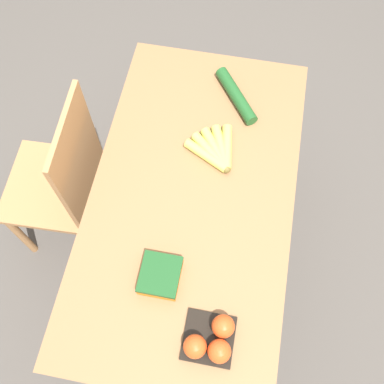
{
  "coord_description": "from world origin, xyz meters",
  "views": [
    {
      "loc": [
        -0.69,
        -0.13,
        2.28
      ],
      "look_at": [
        0.0,
        0.0,
        0.81
      ],
      "focal_mm": 42.0,
      "sensor_mm": 36.0,
      "label": 1
    }
  ],
  "objects_px": {
    "tomato_pack": "(212,341)",
    "carrot_bag": "(160,275)",
    "chair": "(64,182)",
    "cucumber_near": "(236,96)",
    "banana_bunch": "(216,151)"
  },
  "relations": [
    {
      "from": "chair",
      "to": "banana_bunch",
      "type": "height_order",
      "value": "chair"
    },
    {
      "from": "tomato_pack",
      "to": "banana_bunch",
      "type": "bearing_deg",
      "value": 8.18
    },
    {
      "from": "banana_bunch",
      "to": "tomato_pack",
      "type": "distance_m",
      "value": 0.7
    },
    {
      "from": "chair",
      "to": "cucumber_near",
      "type": "height_order",
      "value": "chair"
    },
    {
      "from": "tomato_pack",
      "to": "carrot_bag",
      "type": "height_order",
      "value": "tomato_pack"
    },
    {
      "from": "banana_bunch",
      "to": "cucumber_near",
      "type": "distance_m",
      "value": 0.27
    },
    {
      "from": "banana_bunch",
      "to": "chair",
      "type": "bearing_deg",
      "value": 99.52
    },
    {
      "from": "banana_bunch",
      "to": "tomato_pack",
      "type": "bearing_deg",
      "value": -171.82
    },
    {
      "from": "cucumber_near",
      "to": "carrot_bag",
      "type": "bearing_deg",
      "value": 169.67
    },
    {
      "from": "banana_bunch",
      "to": "carrot_bag",
      "type": "xyz_separation_m",
      "value": [
        -0.52,
        0.11,
        0.01
      ]
    },
    {
      "from": "carrot_bag",
      "to": "banana_bunch",
      "type": "bearing_deg",
      "value": -11.51
    },
    {
      "from": "chair",
      "to": "cucumber_near",
      "type": "bearing_deg",
      "value": 116.47
    },
    {
      "from": "chair",
      "to": "tomato_pack",
      "type": "bearing_deg",
      "value": 49.93
    },
    {
      "from": "carrot_bag",
      "to": "chair",
      "type": "bearing_deg",
      "value": 53.31
    },
    {
      "from": "banana_bunch",
      "to": "carrot_bag",
      "type": "bearing_deg",
      "value": 168.49
    }
  ]
}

